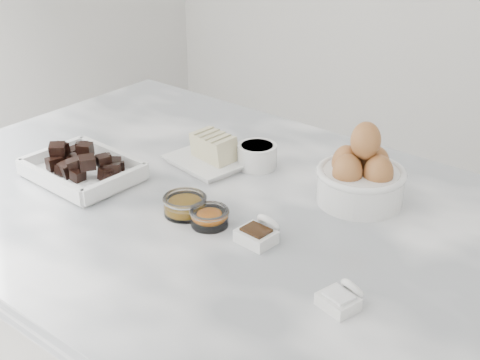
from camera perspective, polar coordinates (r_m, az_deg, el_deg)
name	(u,v)px	position (r m, az deg, el deg)	size (l,w,h in m)	color
marble_slab	(220,213)	(1.18, -1.68, -2.84)	(1.20, 0.80, 0.04)	white
chocolate_dish	(82,167)	(1.28, -13.31, 1.10)	(0.21, 0.16, 0.05)	white
butter_plate	(212,152)	(1.31, -2.41, 2.37)	(0.17, 0.17, 0.06)	white
sugar_ramekin	(257,155)	(1.29, 1.46, 2.16)	(0.08, 0.08, 0.05)	white
egg_bowl	(361,176)	(1.17, 10.29, 0.30)	(0.16, 0.16, 0.15)	white
honey_bowl	(185,205)	(1.13, -4.71, -2.13)	(0.08, 0.08, 0.03)	white
zest_bowl	(209,216)	(1.10, -2.62, -3.13)	(0.07, 0.07, 0.03)	white
vanilla_spoon	(259,233)	(1.05, 1.65, -4.52)	(0.06, 0.07, 0.04)	white
salt_spoon	(342,298)	(0.92, 8.67, -9.92)	(0.06, 0.07, 0.04)	white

